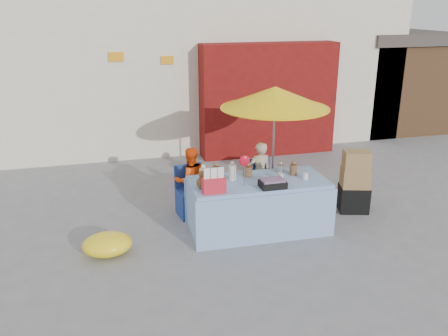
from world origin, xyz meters
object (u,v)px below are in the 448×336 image
object	(u,v)px
chair_left	(192,201)
box_stack	(355,184)
vendor_orange	(190,180)
chair_right	(262,193)
umbrella	(275,98)
market_table	(257,205)
vendor_beige	(260,174)

from	to	relation	value
chair_left	box_stack	size ratio (longest dim) A/B	0.78
chair_left	vendor_orange	size ratio (longest dim) A/B	0.73
vendor_orange	chair_left	bearing A→B (deg)	82.25
chair_left	chair_right	distance (m)	1.25
chair_left	chair_right	bearing A→B (deg)	-6.94
chair_right	umbrella	xyz separation A→B (m)	(0.30, 0.28, 1.64)
chair_left	chair_right	xyz separation A→B (m)	(1.25, 0.00, 0.00)
umbrella	market_table	bearing A→B (deg)	-120.99
vendor_beige	box_stack	bearing A→B (deg)	147.90
market_table	box_stack	xyz separation A→B (m)	(1.85, 0.26, 0.07)
market_table	vendor_orange	bearing A→B (deg)	134.40
umbrella	box_stack	bearing A→B (deg)	-35.56
chair_right	box_stack	size ratio (longest dim) A/B	0.78
chair_left	vendor_orange	distance (m)	0.35
chair_left	box_stack	distance (m)	2.81
vendor_beige	chair_right	bearing A→B (deg)	82.25
chair_left	chair_right	world-z (taller)	same
market_table	umbrella	distance (m)	1.95
vendor_orange	vendor_beige	world-z (taller)	vendor_orange
market_table	vendor_beige	bearing A→B (deg)	70.68
vendor_orange	vendor_beige	size ratio (longest dim) A/B	1.00
vendor_beige	umbrella	world-z (taller)	umbrella
vendor_orange	vendor_beige	distance (m)	1.25
box_stack	chair_left	bearing A→B (deg)	168.36
umbrella	vendor_orange	bearing A→B (deg)	-174.47
vendor_orange	umbrella	size ratio (longest dim) A/B	0.55
vendor_orange	box_stack	world-z (taller)	vendor_orange
vendor_orange	chair_right	bearing A→B (deg)	166.92
chair_right	vendor_beige	world-z (taller)	vendor_beige
chair_right	umbrella	size ratio (longest dim) A/B	0.41
umbrella	box_stack	xyz separation A→B (m)	(1.19, -0.85, -1.39)
chair_left	market_table	bearing A→B (deg)	-49.67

